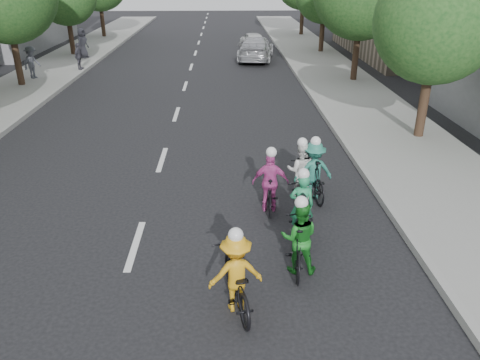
{
  "coord_description": "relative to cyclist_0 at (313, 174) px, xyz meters",
  "views": [
    {
      "loc": [
        2.0,
        -8.78,
        5.56
      ],
      "look_at": [
        2.34,
        1.18,
        1.0
      ],
      "focal_mm": 35.0,
      "sensor_mm": 36.0,
      "label": 1
    }
  ],
  "objects": [
    {
      "name": "ground",
      "position": [
        -4.27,
        -2.23,
        -0.67
      ],
      "size": [
        120.0,
        120.0,
        0.0
      ],
      "primitive_type": "plane",
      "color": "black",
      "rests_on": "ground"
    },
    {
      "name": "curb_left",
      "position": [
        -10.32,
        7.77,
        -0.58
      ],
      "size": [
        0.18,
        80.0,
        0.18
      ],
      "primitive_type": "cube",
      "color": "#999993",
      "rests_on": "ground"
    },
    {
      "name": "sidewalk_right",
      "position": [
        3.73,
        7.77,
        -0.59
      ],
      "size": [
        4.0,
        80.0,
        0.15
      ],
      "primitive_type": "cube",
      "color": "gray",
      "rests_on": "ground"
    },
    {
      "name": "curb_right",
      "position": [
        1.78,
        7.77,
        -0.58
      ],
      "size": [
        0.18,
        80.0,
        0.18
      ],
      "primitive_type": "cube",
      "color": "#999993",
      "rests_on": "ground"
    },
    {
      "name": "tree_r_0",
      "position": [
        4.53,
        4.37,
        3.3
      ],
      "size": [
        4.0,
        4.0,
        5.97
      ],
      "color": "black",
      "rests_on": "ground"
    },
    {
      "name": "cyclist_0",
      "position": [
        0.0,
        0.0,
        0.0
      ],
      "size": [
        1.08,
        1.92,
        1.7
      ],
      "rotation": [
        0.0,
        0.0,
        3.29
      ],
      "color": "black",
      "rests_on": "ground"
    },
    {
      "name": "cyclist_1",
      "position": [
        -2.12,
        -4.29,
        -0.07
      ],
      "size": [
        1.05,
        1.99,
        1.63
      ],
      "rotation": [
        0.0,
        0.0,
        3.34
      ],
      "color": "black",
      "rests_on": "ground"
    },
    {
      "name": "cyclist_2",
      "position": [
        -0.85,
        -3.19,
        -0.04
      ],
      "size": [
        0.79,
        1.83,
        1.65
      ],
      "rotation": [
        0.0,
        0.0,
        3.02
      ],
      "color": "black",
      "rests_on": "ground"
    },
    {
      "name": "cyclist_3",
      "position": [
        -0.6,
        -1.82,
        -0.05
      ],
      "size": [
        0.63,
        1.91,
        1.64
      ],
      "rotation": [
        0.0,
        0.0,
        3.09
      ],
      "color": "black",
      "rests_on": "ground"
    },
    {
      "name": "cyclist_4",
      "position": [
        -0.32,
        0.09,
        -0.09
      ],
      "size": [
        0.83,
        1.64,
        1.64
      ],
      "rotation": [
        0.0,
        0.0,
        2.95
      ],
      "color": "black",
      "rests_on": "ground"
    },
    {
      "name": "cyclist_5",
      "position": [
        -1.18,
        -0.64,
        -0.05
      ],
      "size": [
        0.92,
        1.54,
        1.68
      ],
      "rotation": [
        0.0,
        0.0,
        3.06
      ],
      "color": "black",
      "rests_on": "ground"
    },
    {
      "name": "follow_car_lead",
      "position": [
        -0.19,
        19.89,
        0.08
      ],
      "size": [
        2.82,
        5.38,
        1.49
      ],
      "primitive_type": "imported",
      "rotation": [
        0.0,
        0.0,
        2.99
      ],
      "color": "#B9BABE",
      "rests_on": "ground"
    },
    {
      "name": "follow_car_trail",
      "position": [
        -0.15,
        24.43,
        -0.05
      ],
      "size": [
        1.98,
        3.79,
        1.23
      ],
      "primitive_type": "imported",
      "rotation": [
        0.0,
        0.0,
        3.29
      ],
      "color": "silver",
      "rests_on": "ground"
    },
    {
      "name": "spectator_0",
      "position": [
        -12.36,
        14.21,
        0.31
      ],
      "size": [
        0.98,
        1.23,
        1.66
      ],
      "primitive_type": "imported",
      "rotation": [
        0.0,
        0.0,
        1.17
      ],
      "color": "#4B4D58",
      "rests_on": "sidewalk_left"
    },
    {
      "name": "spectator_1",
      "position": [
        -10.57,
        16.5,
        0.22
      ],
      "size": [
        0.48,
        0.91,
        1.48
      ],
      "primitive_type": "imported",
      "rotation": [
        0.0,
        0.0,
        1.42
      ],
      "color": "#45434E",
      "rests_on": "sidewalk_left"
    },
    {
      "name": "spectator_2",
      "position": [
        -11.36,
        20.32,
        0.41
      ],
      "size": [
        0.85,
        1.04,
        1.84
      ],
      "primitive_type": "imported",
      "rotation": [
        0.0,
        0.0,
        1.24
      ],
      "color": "#4C4B57",
      "rests_on": "sidewalk_left"
    }
  ]
}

